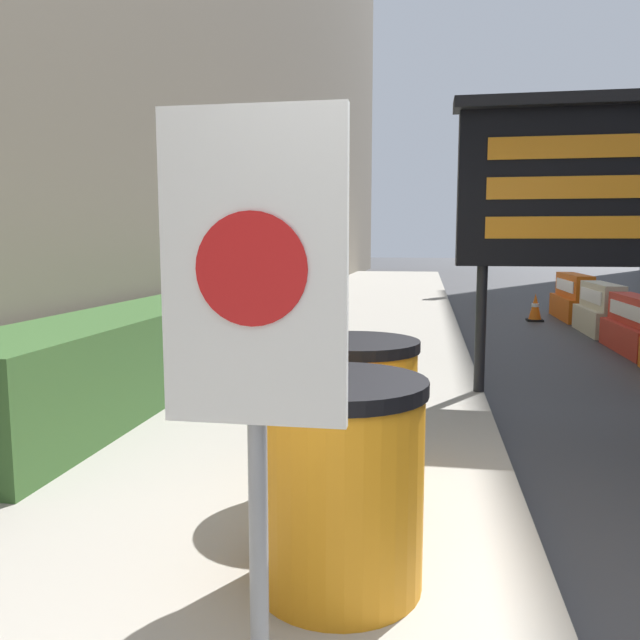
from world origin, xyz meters
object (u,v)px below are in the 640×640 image
Objects in this scene: barrel_drum_middle at (355,415)px; jersey_barrier_red_striped at (637,328)px; barrel_drum_foreground at (339,482)px; jersey_barrier_orange_far at (573,299)px; warning_sign at (254,312)px; message_board at (599,185)px; traffic_light_near_curb at (482,207)px; traffic_cone_near at (535,308)px; jersey_barrier_cream at (601,311)px.

jersey_barrier_red_striped is (3.37, 6.00, -0.25)m from barrel_drum_middle.
jersey_barrier_red_striped is at bearing 64.59° from barrel_drum_foreground.
warning_sign is at bearing -106.67° from jersey_barrier_orange_far.
barrel_drum_foreground is 1.00m from barrel_drum_middle.
message_board is 11.77m from traffic_light_near_curb.
warning_sign is at bearing -93.91° from barrel_drum_middle.
jersey_barrier_orange_far is (3.49, 11.65, -0.97)m from warning_sign.
jersey_barrier_orange_far is (-0.00, 3.96, 0.05)m from jersey_barrier_red_striped.
jersey_barrier_orange_far is at bearing 71.30° from barrel_drum_middle.
message_board is 7.21m from traffic_cone_near.
warning_sign is 8.50m from jersey_barrier_red_striped.
traffic_cone_near is (2.66, 11.17, -1.11)m from warning_sign.
barrel_drum_middle is at bearing 86.09° from warning_sign.
warning_sign is 1.10× the size of jersey_barrier_cream.
message_board is 4.15m from jersey_barrier_red_striped.
traffic_light_near_curb is at bearing 100.46° from jersey_barrier_red_striped.
traffic_light_near_curb is at bearing 83.02° from warning_sign.
barrel_drum_foreground is 1.57× the size of traffic_cone_near.
warning_sign is at bearing -110.00° from jersey_barrier_cream.
message_board reaches higher than jersey_barrier_red_striped.
barrel_drum_middle is (-0.04, 1.00, 0.00)m from barrel_drum_foreground.
traffic_light_near_curb reaches higher than jersey_barrier_red_striped.
warning_sign is 0.63× the size of message_board.
barrel_drum_middle is at bearing -113.11° from jersey_barrier_cream.
barrel_drum_middle is 0.53× the size of jersey_barrier_cream.
barrel_drum_foreground reaches higher than jersey_barrier_orange_far.
barrel_drum_foreground is at bearing -117.41° from message_board.
jersey_barrier_red_striped is 8.71m from traffic_light_near_curb.
barrel_drum_foreground reaches higher than jersey_barrier_red_striped.
barrel_drum_foreground is 7.76m from jersey_barrier_red_striped.
barrel_drum_middle is 1.57× the size of traffic_cone_near.
barrel_drum_middle is 0.48× the size of jersey_barrier_red_striped.
warning_sign is at bearing -103.24° from barrel_drum_foreground.
traffic_cone_near is (-0.82, -0.48, -0.14)m from jersey_barrier_orange_far.
barrel_drum_middle is at bearing -97.33° from traffic_light_near_curb.
barrel_drum_foreground is at bearing -115.41° from jersey_barrier_red_striped.
jersey_barrier_red_striped is (3.33, 7.01, -0.25)m from barrel_drum_foreground.
jersey_barrier_orange_far reaches higher than traffic_cone_near.
jersey_barrier_orange_far is (-0.00, 2.06, 0.02)m from jersey_barrier_cream.
barrel_drum_foreground is 0.46× the size of jersey_barrier_orange_far.
warning_sign is 1.00× the size of jersey_barrier_red_striped.
message_board is at bearing 64.68° from warning_sign.
jersey_barrier_cream is at bearing 69.51° from barrel_drum_foreground.
traffic_cone_near is at bearing 76.57° from barrel_drum_foreground.
barrel_drum_foreground is 1.00× the size of barrel_drum_middle.
jersey_barrier_orange_far reaches higher than jersey_barrier_red_striped.
traffic_light_near_curb is at bearing 82.67° from barrel_drum_middle.
barrel_drum_middle reaches higher than jersey_barrier_red_striped.
jersey_barrier_cream is at bearing 90.00° from jersey_barrier_red_striped.
warning_sign is 11.53m from traffic_cone_near.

